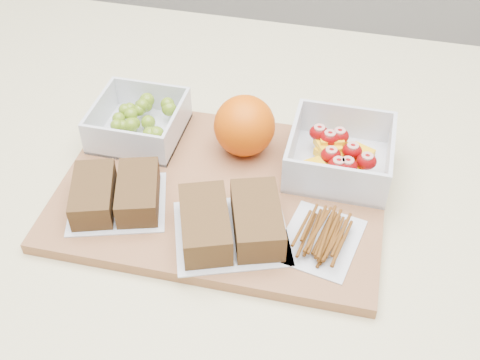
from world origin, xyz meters
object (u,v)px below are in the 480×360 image
(cutting_board, at_px, (222,191))
(sandwich_bag_left, at_px, (116,194))
(grape_container, at_px, (141,121))
(sandwich_bag_center, at_px, (231,222))
(pretzel_bag, at_px, (321,234))
(orange, at_px, (244,126))
(fruit_container, at_px, (339,155))

(cutting_board, bearing_deg, sandwich_bag_left, -153.81)
(grape_container, height_order, sandwich_bag_center, grape_container)
(cutting_board, relative_size, sandwich_bag_center, 2.51)
(sandwich_bag_left, distance_m, sandwich_bag_center, 0.15)
(cutting_board, height_order, pretzel_bag, pretzel_bag)
(grape_container, distance_m, orange, 0.15)
(grape_container, relative_size, pretzel_bag, 1.00)
(cutting_board, bearing_deg, orange, 81.32)
(cutting_board, height_order, sandwich_bag_left, sandwich_bag_left)
(sandwich_bag_center, bearing_deg, sandwich_bag_left, 174.45)
(grape_container, relative_size, sandwich_bag_left, 0.82)
(orange, height_order, sandwich_bag_left, orange)
(cutting_board, xyz_separation_m, grape_container, (-0.14, 0.08, 0.03))
(fruit_container, distance_m, sandwich_bag_left, 0.30)
(fruit_container, xyz_separation_m, sandwich_bag_left, (-0.26, -0.13, -0.00))
(cutting_board, distance_m, sandwich_bag_center, 0.09)
(cutting_board, distance_m, grape_container, 0.17)
(grape_container, xyz_separation_m, fruit_container, (0.28, -0.01, 0.00))
(grape_container, height_order, sandwich_bag_left, grape_container)
(grape_container, height_order, pretzel_bag, grape_container)
(pretzel_bag, bearing_deg, cutting_board, 155.76)
(sandwich_bag_left, xyz_separation_m, sandwich_bag_center, (0.15, -0.01, 0.00))
(cutting_board, relative_size, fruit_container, 3.15)
(grape_container, distance_m, pretzel_bag, 0.31)
(grape_container, bearing_deg, cutting_board, -30.07)
(fruit_container, relative_size, pretzel_bag, 1.11)
(cutting_board, relative_size, grape_container, 3.50)
(fruit_container, bearing_deg, orange, 176.90)
(grape_container, bearing_deg, sandwich_bag_left, -82.02)
(pretzel_bag, bearing_deg, grape_container, 152.75)
(fruit_container, xyz_separation_m, orange, (-0.13, 0.01, 0.02))
(cutting_board, bearing_deg, grape_container, 149.11)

